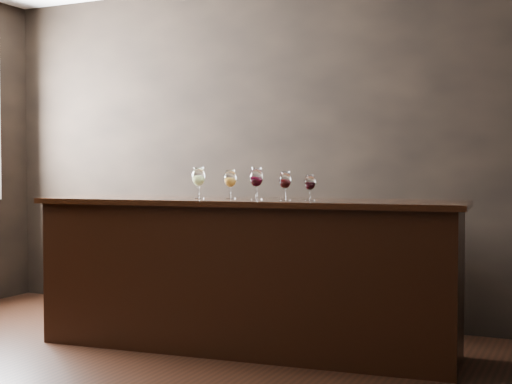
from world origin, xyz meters
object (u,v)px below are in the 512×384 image
at_px(glass_amber, 230,179).
at_px(glass_red_c, 310,183).
at_px(bar_counter, 246,277).
at_px(glass_red_b, 285,181).
at_px(back_bar_shelf, 181,259).
at_px(glass_red_a, 256,178).
at_px(glass_white, 199,177).

bearing_deg(glass_amber, glass_red_c, -3.89).
relative_size(bar_counter, glass_red_b, 14.89).
bearing_deg(back_bar_shelf, glass_red_b, -33.20).
xyz_separation_m(bar_counter, glass_red_b, (0.30, -0.02, 0.66)).
relative_size(glass_red_b, glass_red_c, 1.12).
bearing_deg(glass_amber, glass_red_a, -10.00).
relative_size(glass_white, glass_red_b, 1.14).
distance_m(bar_counter, glass_amber, 0.68).
bearing_deg(back_bar_shelf, glass_red_c, -30.09).
bearing_deg(back_bar_shelf, bar_counter, -39.63).
xyz_separation_m(glass_red_b, glass_red_c, (0.18, -0.00, -0.01)).
relative_size(glass_amber, glass_red_b, 1.04).
relative_size(glass_white, glass_red_a, 1.02).
distance_m(bar_counter, glass_red_b, 0.73).
bearing_deg(glass_white, glass_red_c, 1.35).
xyz_separation_m(glass_amber, glass_red_b, (0.43, -0.04, -0.01)).
distance_m(glass_amber, glass_red_c, 0.60).
bearing_deg(bar_counter, glass_amber, 165.15).
bearing_deg(glass_red_c, glass_red_a, 179.58).
bearing_deg(glass_amber, glass_white, -164.49).
distance_m(bar_counter, glass_red_c, 0.80).
xyz_separation_m(glass_red_a, glass_red_b, (0.21, 0.00, -0.02)).
bearing_deg(glass_white, back_bar_shelf, 127.54).
height_order(back_bar_shelf, glass_red_b, glass_red_b).
bearing_deg(glass_red_c, bar_counter, 177.66).
xyz_separation_m(back_bar_shelf, glass_red_c, (1.50, -0.87, 0.68)).
height_order(glass_red_a, glass_red_b, glass_red_a).
xyz_separation_m(glass_amber, glass_red_c, (0.60, -0.04, -0.02)).
bearing_deg(glass_red_c, glass_red_b, 179.04).
relative_size(back_bar_shelf, glass_red_c, 15.26).
height_order(glass_white, glass_red_a, glass_white).
distance_m(glass_red_b, glass_red_c, 0.18).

